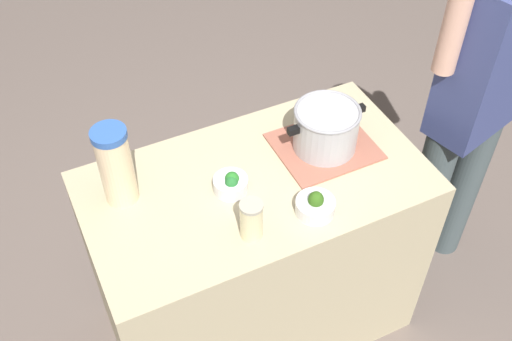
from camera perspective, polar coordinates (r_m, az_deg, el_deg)
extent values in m
plane|color=#6E6058|center=(2.79, 0.00, -13.48)|extent=(8.00, 8.00, 0.00)
cube|color=#BFB28C|center=(2.42, 0.00, -8.13)|extent=(1.18, 0.66, 0.88)
cube|color=#A9634F|center=(2.21, 6.37, 2.27)|extent=(0.34, 0.30, 0.01)
cylinder|color=#B7B7BC|center=(2.16, 6.54, 3.87)|extent=(0.23, 0.23, 0.16)
torus|color=#99999E|center=(2.10, 6.72, 5.48)|extent=(0.23, 0.23, 0.01)
cube|color=black|center=(2.07, 3.51, 3.75)|extent=(0.04, 0.02, 0.02)
cube|color=black|center=(2.19, 9.61, 5.71)|extent=(0.04, 0.02, 0.02)
cylinder|color=beige|center=(1.98, -12.90, 0.18)|extent=(0.11, 0.11, 0.27)
cylinder|color=#325FB2|center=(1.88, -13.61, 3.31)|extent=(0.11, 0.11, 0.02)
ellipsoid|color=yellow|center=(1.93, -12.80, 1.88)|extent=(0.04, 0.04, 0.01)
cylinder|color=beige|center=(1.88, -0.43, -4.73)|extent=(0.07, 0.07, 0.13)
cylinder|color=#B2AD99|center=(1.82, -0.44, -3.30)|extent=(0.07, 0.07, 0.01)
cylinder|color=silver|center=(2.04, -2.33, -1.39)|extent=(0.12, 0.12, 0.05)
ellipsoid|color=#2C812B|center=(2.02, -2.23, -0.85)|extent=(0.05, 0.05, 0.06)
ellipsoid|color=#277230|center=(2.01, -2.30, -1.17)|extent=(0.04, 0.04, 0.05)
cylinder|color=silver|center=(1.98, 5.55, -3.37)|extent=(0.13, 0.13, 0.05)
ellipsoid|color=#31791D|center=(1.97, 5.55, -2.98)|extent=(0.04, 0.04, 0.04)
ellipsoid|color=#35641A|center=(1.96, 5.61, -2.72)|extent=(0.05, 0.05, 0.06)
cylinder|color=#485659|center=(2.75, 15.57, -2.81)|extent=(0.14, 0.14, 0.81)
cylinder|color=#485659|center=(2.86, 18.72, -1.46)|extent=(0.14, 0.14, 0.81)
cube|color=#3C477F|center=(2.35, 20.94, 9.78)|extent=(0.38, 0.28, 0.63)
cylinder|color=#DEA890|center=(2.13, 17.87, 12.20)|extent=(0.08, 0.08, 0.30)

